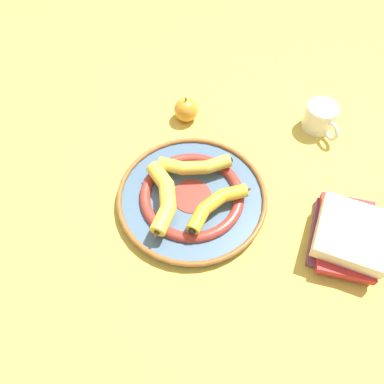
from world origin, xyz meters
The scene contains 8 objects.
ground_plane centered at (0.00, 0.00, 0.00)m, with size 2.80×2.80×0.00m, color gold.
decorative_bowl centered at (0.02, 0.03, 0.02)m, with size 0.38×0.38×0.04m.
banana_a centered at (0.06, 0.08, 0.06)m, with size 0.13×0.19×0.04m.
banana_b centered at (0.04, -0.04, 0.05)m, with size 0.19×0.11×0.03m.
banana_c centered at (-0.05, 0.04, 0.05)m, with size 0.11×0.18×0.03m.
book_stack centered at (-0.35, -0.02, 0.04)m, with size 0.17×0.23×0.08m.
coffee_mug centered at (-0.20, -0.36, 0.04)m, with size 0.11×0.11×0.08m.
apple centered at (0.16, -0.22, 0.03)m, with size 0.07×0.07×0.08m.
Camera 1 is at (-0.20, 0.48, 0.81)m, focal length 35.00 mm.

